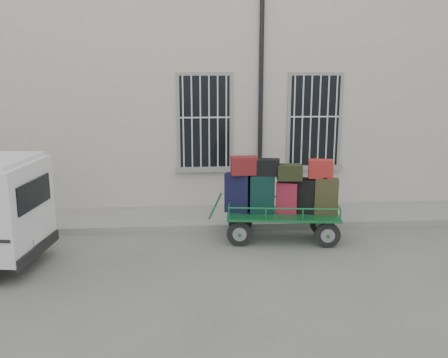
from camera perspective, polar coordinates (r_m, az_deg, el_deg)
ground at (r=9.79m, az=0.94°, el=-8.53°), size 80.00×80.00×0.00m
building at (r=14.63m, az=-1.03°, el=10.51°), size 24.00×5.15×6.00m
sidewalk at (r=11.84m, az=-0.04°, el=-4.37°), size 24.00×1.70×0.15m
luggage_cart at (r=10.31m, az=6.50°, el=-1.93°), size 2.73×1.31×1.77m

